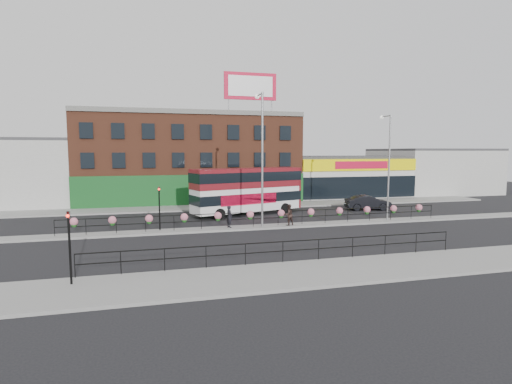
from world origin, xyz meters
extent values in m
plane|color=black|center=(0.00, 0.00, 0.00)|extent=(120.00, 120.00, 0.00)
cube|color=gray|center=(0.00, -12.00, 0.07)|extent=(60.00, 4.00, 0.15)
cube|color=gray|center=(0.00, 12.00, 0.07)|extent=(60.00, 4.00, 0.15)
cube|color=gray|center=(0.00, 0.00, 0.07)|extent=(60.00, 1.60, 0.15)
cube|color=gold|center=(0.00, -9.70, 0.01)|extent=(60.00, 0.10, 0.01)
cube|color=gold|center=(0.00, -9.88, 0.01)|extent=(60.00, 0.10, 0.01)
cube|color=brown|center=(-4.00, 20.00, 5.00)|extent=(25.00, 12.00, 10.00)
cube|color=#3F3F42|center=(-4.00, 20.00, 10.15)|extent=(25.00, 12.00, 0.30)
cube|color=#114B1A|center=(-4.00, 13.92, 1.70)|extent=(25.00, 0.25, 3.40)
cube|color=silver|center=(16.00, 20.00, 2.50)|extent=(15.00, 12.00, 5.00)
cube|color=#3F3F42|center=(16.00, 20.00, 5.15)|extent=(15.00, 12.00, 0.30)
cube|color=#FCEA01|center=(16.00, 13.92, 4.30)|extent=(15.00, 0.25, 1.40)
cube|color=red|center=(16.00, 13.80, 4.30)|extent=(7.00, 0.10, 0.90)
cube|color=black|center=(16.00, 13.92, 1.60)|extent=(15.00, 0.25, 2.60)
cube|color=#B5B4AF|center=(-24.25, 20.00, 3.50)|extent=(15.50, 12.00, 7.00)
cube|color=#3F3F42|center=(-24.25, 20.00, 7.15)|extent=(15.50, 12.00, 0.30)
cube|color=#B5B4AF|center=(30.75, 20.00, 3.00)|extent=(14.50, 12.00, 6.00)
cube|color=#3F3F42|center=(30.75, 20.00, 6.15)|extent=(14.50, 12.00, 0.30)
cube|color=red|center=(2.50, 15.00, 13.20)|extent=(6.00, 0.25, 3.00)
cube|color=white|center=(2.50, 14.86, 13.20)|extent=(5.10, 0.04, 2.25)
cylinder|color=gray|center=(0.00, 15.00, 11.00)|extent=(0.12, 0.12, 1.40)
cylinder|color=gray|center=(5.00, 15.00, 11.00)|extent=(0.12, 0.12, 1.40)
cube|color=black|center=(0.00, 0.00, 1.25)|extent=(30.00, 0.05, 0.05)
cube|color=black|center=(0.00, 0.00, 0.76)|extent=(30.00, 0.05, 0.05)
cylinder|color=black|center=(-15.00, 0.00, 0.70)|extent=(0.04, 0.04, 1.10)
cylinder|color=black|center=(-13.00, 0.00, 0.70)|extent=(0.04, 0.04, 1.10)
cylinder|color=black|center=(-11.00, 0.00, 0.70)|extent=(0.04, 0.04, 1.10)
cylinder|color=black|center=(-9.00, 0.00, 0.70)|extent=(0.04, 0.04, 1.10)
cylinder|color=black|center=(-7.00, 0.00, 0.70)|extent=(0.04, 0.04, 1.10)
cylinder|color=black|center=(-5.00, 0.00, 0.70)|extent=(0.04, 0.04, 1.10)
cylinder|color=black|center=(-3.00, 0.00, 0.70)|extent=(0.04, 0.04, 1.10)
cylinder|color=black|center=(-1.00, 0.00, 0.70)|extent=(0.04, 0.04, 1.10)
cylinder|color=black|center=(1.00, 0.00, 0.70)|extent=(0.04, 0.04, 1.10)
cylinder|color=black|center=(3.00, 0.00, 0.70)|extent=(0.04, 0.04, 1.10)
cylinder|color=black|center=(5.00, 0.00, 0.70)|extent=(0.04, 0.04, 1.10)
cylinder|color=black|center=(7.00, 0.00, 0.70)|extent=(0.04, 0.04, 1.10)
cylinder|color=black|center=(9.00, 0.00, 0.70)|extent=(0.04, 0.04, 1.10)
cylinder|color=black|center=(11.00, 0.00, 0.70)|extent=(0.04, 0.04, 1.10)
cylinder|color=black|center=(13.00, 0.00, 0.70)|extent=(0.04, 0.04, 1.10)
cylinder|color=black|center=(15.00, 0.00, 0.70)|extent=(0.04, 0.04, 1.10)
sphere|color=#D06E85|center=(-13.75, 0.00, 1.10)|extent=(0.56, 0.56, 0.56)
sphere|color=#1A5719|center=(-13.75, 0.00, 0.87)|extent=(0.36, 0.36, 0.36)
sphere|color=#D06E85|center=(-11.25, 0.00, 1.10)|extent=(0.56, 0.56, 0.56)
sphere|color=#1A5719|center=(-11.25, 0.00, 0.87)|extent=(0.36, 0.36, 0.36)
sphere|color=#D06E85|center=(-8.75, 0.00, 1.10)|extent=(0.56, 0.56, 0.56)
sphere|color=#1A5719|center=(-8.75, 0.00, 0.87)|extent=(0.36, 0.36, 0.36)
sphere|color=#D06E85|center=(-6.25, 0.00, 1.10)|extent=(0.56, 0.56, 0.56)
sphere|color=#1A5719|center=(-6.25, 0.00, 0.87)|extent=(0.36, 0.36, 0.36)
sphere|color=#D06E85|center=(-3.75, 0.00, 1.10)|extent=(0.56, 0.56, 0.56)
sphere|color=#1A5719|center=(-3.75, 0.00, 0.87)|extent=(0.36, 0.36, 0.36)
sphere|color=#D06E85|center=(-1.25, 0.00, 1.10)|extent=(0.56, 0.56, 0.56)
sphere|color=#1A5719|center=(-1.25, 0.00, 0.87)|extent=(0.36, 0.36, 0.36)
sphere|color=#D06E85|center=(1.25, 0.00, 1.10)|extent=(0.56, 0.56, 0.56)
sphere|color=#1A5719|center=(1.25, 0.00, 0.87)|extent=(0.36, 0.36, 0.36)
sphere|color=#D06E85|center=(3.75, 0.00, 1.10)|extent=(0.56, 0.56, 0.56)
sphere|color=#1A5719|center=(3.75, 0.00, 0.87)|extent=(0.36, 0.36, 0.36)
sphere|color=#D06E85|center=(6.25, 0.00, 1.10)|extent=(0.56, 0.56, 0.56)
sphere|color=#1A5719|center=(6.25, 0.00, 0.87)|extent=(0.36, 0.36, 0.36)
sphere|color=#D06E85|center=(8.75, 0.00, 1.10)|extent=(0.56, 0.56, 0.56)
sphere|color=#1A5719|center=(8.75, 0.00, 0.87)|extent=(0.36, 0.36, 0.36)
sphere|color=#D06E85|center=(11.25, 0.00, 1.10)|extent=(0.56, 0.56, 0.56)
sphere|color=#1A5719|center=(11.25, 0.00, 0.87)|extent=(0.36, 0.36, 0.36)
sphere|color=#D06E85|center=(13.75, 0.00, 1.10)|extent=(0.56, 0.56, 0.56)
sphere|color=#1A5719|center=(13.75, 0.00, 0.87)|extent=(0.36, 0.36, 0.36)
cube|color=black|center=(-2.00, -10.10, 1.25)|extent=(20.00, 0.05, 0.05)
cube|color=black|center=(-2.00, -10.10, 0.76)|extent=(20.00, 0.05, 0.05)
cylinder|color=black|center=(-12.00, -10.10, 0.70)|extent=(0.04, 0.04, 1.10)
cylinder|color=black|center=(-10.00, -10.10, 0.70)|extent=(0.04, 0.04, 1.10)
cylinder|color=black|center=(-8.00, -10.10, 0.70)|extent=(0.04, 0.04, 1.10)
cylinder|color=black|center=(-6.00, -10.10, 0.70)|extent=(0.04, 0.04, 1.10)
cylinder|color=black|center=(-4.00, -10.10, 0.70)|extent=(0.04, 0.04, 1.10)
cylinder|color=black|center=(-2.00, -10.10, 0.70)|extent=(0.04, 0.04, 1.10)
cylinder|color=black|center=(0.00, -10.10, 0.70)|extent=(0.04, 0.04, 1.10)
cylinder|color=black|center=(2.00, -10.10, 0.70)|extent=(0.04, 0.04, 1.10)
cylinder|color=black|center=(4.00, -10.10, 0.70)|extent=(0.04, 0.04, 1.10)
cylinder|color=black|center=(6.00, -10.10, 0.70)|extent=(0.04, 0.04, 1.10)
cylinder|color=black|center=(8.00, -10.10, 0.70)|extent=(0.04, 0.04, 1.10)
cube|color=white|center=(0.16, 6.80, 2.32)|extent=(10.89, 5.41, 3.87)
cube|color=maroon|center=(0.16, 6.80, 3.44)|extent=(10.97, 5.49, 1.74)
cube|color=black|center=(0.16, 6.80, 1.65)|extent=(10.99, 5.51, 0.87)
cube|color=black|center=(0.16, 6.80, 3.58)|extent=(11.02, 5.54, 0.87)
cube|color=maroon|center=(0.16, 6.80, 4.29)|extent=(10.89, 5.41, 0.12)
cube|color=maroon|center=(5.21, 8.33, 2.32)|extent=(0.91, 2.43, 3.87)
cube|color=red|center=(0.05, 5.48, 1.60)|extent=(5.57, 1.73, 0.97)
cylinder|color=black|center=(-2.82, 4.63, 0.48)|extent=(1.01, 0.56, 0.97)
cylinder|color=black|center=(-3.53, 6.94, 0.48)|extent=(1.01, 0.56, 0.97)
cylinder|color=black|center=(3.85, 6.65, 0.48)|extent=(1.01, 0.56, 0.97)
cylinder|color=black|center=(3.14, 8.97, 0.48)|extent=(1.01, 0.56, 0.97)
imported|color=black|center=(12.66, 6.49, 0.75)|extent=(3.31, 5.13, 1.49)
imported|color=black|center=(-2.86, 0.09, 0.98)|extent=(0.85, 0.77, 1.66)
imported|color=#2E1F1A|center=(1.80, -0.21, 0.98)|extent=(1.10, 1.00, 1.65)
cylinder|color=gray|center=(-0.32, -0.11, 5.25)|extent=(0.16, 0.16, 10.20)
cylinder|color=gray|center=(-0.32, 0.66, 10.25)|extent=(0.10, 1.53, 0.10)
sphere|color=silver|center=(-0.32, 1.42, 10.19)|extent=(0.37, 0.37, 0.37)
cylinder|color=gray|center=(10.77, 0.14, 4.55)|extent=(0.14, 0.14, 8.80)
cylinder|color=gray|center=(10.77, 0.80, 8.87)|extent=(0.09, 1.32, 0.09)
sphere|color=silver|center=(10.77, 1.46, 8.82)|extent=(0.32, 0.32, 0.32)
cylinder|color=black|center=(-12.00, -11.00, 1.75)|extent=(0.10, 0.10, 3.20)
imported|color=black|center=(-12.00, -11.00, 3.35)|extent=(0.15, 0.18, 0.90)
sphere|color=#FF190C|center=(-12.00, -11.12, 3.17)|extent=(0.14, 0.14, 0.14)
cylinder|color=black|center=(-8.00, 0.40, 1.75)|extent=(0.10, 0.10, 3.20)
imported|color=black|center=(-8.00, 0.40, 3.35)|extent=(0.15, 0.18, 0.90)
sphere|color=#FF190C|center=(-8.00, 0.28, 3.17)|extent=(0.14, 0.14, 0.14)
camera|label=1|loc=(-8.51, -29.36, 5.89)|focal=28.00mm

